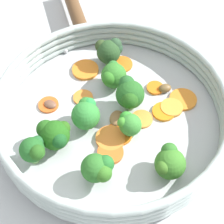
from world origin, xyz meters
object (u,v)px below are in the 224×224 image
(mushroom_piece_2, at_px, (50,104))
(broccoli_floret_8, at_px, (33,150))
(carrot_slice_3, at_px, (183,99))
(carrot_slice_9, at_px, (172,108))
(skillet, at_px, (112,121))
(broccoli_floret_7, at_px, (169,163))
(broccoli_floret_6, at_px, (129,124))
(mushroom_piece_0, at_px, (165,88))
(carrot_slice_4, at_px, (110,138))
(broccoli_floret_1, at_px, (99,168))
(carrot_slice_6, at_px, (85,70))
(mushroom_piece_1, at_px, (115,120))
(carrot_slice_0, at_px, (155,88))
(carrot_slice_11, at_px, (83,98))
(carrot_slice_2, at_px, (122,64))
(broccoli_floret_0, at_px, (129,94))
(broccoli_floret_4, at_px, (86,113))
(broccoli_floret_2, at_px, (109,50))
(carrot_slice_8, at_px, (110,152))
(carrot_slice_10, at_px, (164,112))
(carrot_slice_1, at_px, (119,134))
(carrot_slice_7, at_px, (48,105))
(carrot_slice_5, at_px, (142,119))
(broccoli_floret_5, at_px, (113,75))

(mushroom_piece_2, bearing_deg, broccoli_floret_8, 27.65)
(carrot_slice_3, relative_size, carrot_slice_9, 1.24)
(skillet, height_order, broccoli_floret_7, broccoli_floret_7)
(broccoli_floret_6, height_order, mushroom_piece_0, broccoli_floret_6)
(carrot_slice_9, relative_size, mushroom_piece_0, 1.70)
(carrot_slice_4, relative_size, broccoli_floret_1, 0.92)
(skillet, bearing_deg, carrot_slice_6, -121.78)
(carrot_slice_3, bearing_deg, mushroom_piece_1, -35.03)
(carrot_slice_0, xyz_separation_m, carrot_slice_3, (-0.00, 0.05, 0.00))
(carrot_slice_11, bearing_deg, carrot_slice_6, -147.63)
(carrot_slice_2, xyz_separation_m, mushroom_piece_2, (0.14, -0.05, 0.00))
(broccoli_floret_0, height_order, broccoli_floret_4, broccoli_floret_0)
(skillet, height_order, broccoli_floret_0, broccoli_floret_0)
(carrot_slice_0, bearing_deg, carrot_slice_11, -47.00)
(carrot_slice_9, xyz_separation_m, broccoli_floret_2, (-0.03, -0.14, 0.03))
(carrot_slice_8, relative_size, carrot_slice_10, 1.06)
(broccoli_floret_6, bearing_deg, carrot_slice_4, -35.86)
(broccoli_floret_1, relative_size, mushroom_piece_1, 1.62)
(carrot_slice_11, xyz_separation_m, broccoli_floret_8, (0.13, 0.01, 0.03))
(broccoli_floret_1, bearing_deg, broccoli_floret_8, -74.21)
(broccoli_floret_6, bearing_deg, carrot_slice_3, 159.38)
(carrot_slice_1, distance_m, mushroom_piece_2, 0.12)
(broccoli_floret_0, bearing_deg, carrot_slice_7, -58.36)
(broccoli_floret_1, distance_m, broccoli_floret_4, 0.10)
(carrot_slice_9, bearing_deg, carrot_slice_8, -16.19)
(broccoli_floret_0, bearing_deg, mushroom_piece_2, -57.75)
(carrot_slice_1, distance_m, mushroom_piece_0, 0.12)
(carrot_slice_3, bearing_deg, carrot_slice_1, -24.07)
(carrot_slice_2, bearing_deg, carrot_slice_3, 84.54)
(carrot_slice_7, height_order, broccoli_floret_2, broccoli_floret_2)
(carrot_slice_5, xyz_separation_m, carrot_slice_8, (0.08, -0.01, 0.00))
(carrot_slice_8, xyz_separation_m, broccoli_floret_6, (-0.04, 0.00, 0.02))
(broccoli_floret_2, bearing_deg, carrot_slice_9, 77.52)
(carrot_slice_5, height_order, mushroom_piece_2, mushroom_piece_2)
(carrot_slice_7, relative_size, mushroom_piece_1, 1.09)
(carrot_slice_11, bearing_deg, carrot_slice_5, 98.65)
(carrot_slice_0, bearing_deg, skillet, -17.00)
(carrot_slice_6, xyz_separation_m, broccoli_floret_8, (0.18, 0.05, 0.03))
(carrot_slice_9, distance_m, broccoli_floret_2, 0.15)
(broccoli_floret_6, bearing_deg, broccoli_floret_5, -133.01)
(carrot_slice_1, bearing_deg, carrot_slice_4, -21.58)
(skillet, height_order, mushroom_piece_1, mushroom_piece_1)
(broccoli_floret_4, distance_m, broccoli_floret_8, 0.10)
(carrot_slice_7, bearing_deg, carrot_slice_9, 121.52)
(carrot_slice_9, bearing_deg, broccoli_floret_5, -84.47)
(broccoli_floret_7, bearing_deg, mushroom_piece_1, -106.11)
(carrot_slice_7, xyz_separation_m, carrot_slice_8, (0.02, 0.13, 0.00))
(broccoli_floret_8, distance_m, mushroom_piece_0, 0.24)
(carrot_slice_11, xyz_separation_m, broccoli_floret_7, (0.04, 0.18, 0.02))
(carrot_slice_0, relative_size, carrot_slice_8, 0.73)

